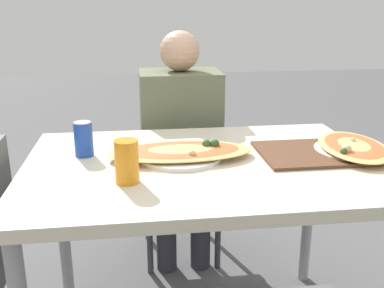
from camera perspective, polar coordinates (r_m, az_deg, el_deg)
The scene contains 8 objects.
dining_table at distance 1.59m, azimuth 1.41°, elevation -4.83°, with size 1.23×0.85×0.77m.
chair_far_seated at distance 2.36m, azimuth -1.71°, elevation -2.50°, with size 0.40×0.40×0.86m.
person_seated at distance 2.19m, azimuth -1.45°, elevation 1.46°, with size 0.38×0.30×1.17m.
pizza_main at distance 1.59m, azimuth -1.40°, elevation -1.04°, with size 0.51×0.30×0.06m.
soda_can at distance 1.64m, azimuth -13.61°, elevation 0.62°, with size 0.07×0.07×0.12m.
drink_glass at distance 1.37m, azimuth -8.29°, elevation -2.22°, with size 0.07×0.07×0.13m.
serving_tray at distance 1.70m, azimuth 16.46°, elevation -1.03°, with size 0.47×0.30×0.01m.
pizza_second at distance 1.74m, azimuth 19.81°, elevation -0.44°, with size 0.29×0.42×0.06m.
Camera 1 is at (-0.23, -1.45, 1.30)m, focal length 42.00 mm.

